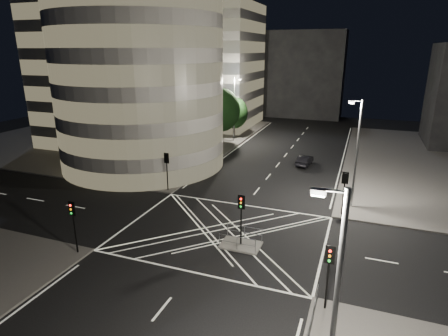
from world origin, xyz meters
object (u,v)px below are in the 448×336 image
at_px(central_island, 241,245).
at_px(street_lamp_right_near, 333,310).
at_px(traffic_signal_fl, 167,165).
at_px(street_lamp_left_near, 183,129).
at_px(street_lamp_right_far, 356,151).
at_px(traffic_signal_nl, 73,218).
at_px(sedan, 305,160).
at_px(traffic_signal_nr, 329,266).
at_px(traffic_signal_island, 241,211).
at_px(traffic_signal_fr, 344,185).
at_px(street_lamp_left_far, 234,107).

distance_m(central_island, street_lamp_right_near, 15.54).
distance_m(central_island, traffic_signal_fl, 13.91).
relative_size(traffic_signal_fl, street_lamp_left_near, 0.40).
xyz_separation_m(traffic_signal_fl, street_lamp_right_far, (18.24, 2.20, 2.63)).
xyz_separation_m(traffic_signal_nl, sedan, (12.04, 27.89, -2.25)).
xyz_separation_m(traffic_signal_nl, traffic_signal_nr, (17.60, 0.00, 0.00)).
height_order(traffic_signal_nl, street_lamp_left_near, street_lamp_left_near).
relative_size(traffic_signal_nl, traffic_signal_island, 1.00).
height_order(central_island, traffic_signal_island, traffic_signal_island).
distance_m(traffic_signal_nl, street_lamp_left_near, 18.99).
distance_m(traffic_signal_fl, street_lamp_right_far, 18.55).
relative_size(central_island, street_lamp_right_far, 0.30).
height_order(traffic_signal_fr, street_lamp_right_far, street_lamp_right_far).
bearing_deg(street_lamp_right_near, traffic_signal_fr, 91.75).
relative_size(street_lamp_left_far, sedan, 2.48).
distance_m(street_lamp_left_near, street_lamp_left_far, 18.00).
height_order(traffic_signal_fl, street_lamp_left_far, street_lamp_left_far).
relative_size(traffic_signal_nr, street_lamp_right_far, 0.40).
relative_size(traffic_signal_fr, traffic_signal_nr, 1.00).
bearing_deg(traffic_signal_nr, central_island, 142.07).
distance_m(street_lamp_left_near, sedan, 16.34).
bearing_deg(traffic_signal_fl, traffic_signal_nl, -90.00).
height_order(traffic_signal_nl, street_lamp_right_far, street_lamp_right_far).
height_order(traffic_signal_island, street_lamp_right_far, street_lamp_right_far).
bearing_deg(street_lamp_right_far, street_lamp_left_near, 170.97).
xyz_separation_m(traffic_signal_nl, street_lamp_left_near, (-0.64, 18.80, 2.63)).
xyz_separation_m(street_lamp_left_near, street_lamp_left_far, (0.00, 18.00, 0.00)).
bearing_deg(traffic_signal_island, traffic_signal_fl, 142.46).
bearing_deg(street_lamp_right_far, sedan, 117.14).
bearing_deg(street_lamp_left_far, street_lamp_right_near, -66.79).
bearing_deg(street_lamp_right_near, traffic_signal_nl, 158.45).
height_order(traffic_signal_fl, traffic_signal_nr, same).
height_order(traffic_signal_fl, traffic_signal_island, same).
distance_m(traffic_signal_fr, sedan, 15.50).
xyz_separation_m(street_lamp_right_far, street_lamp_right_near, (0.00, -23.00, 0.00)).
xyz_separation_m(traffic_signal_fl, traffic_signal_nr, (17.60, -13.60, 0.00)).
xyz_separation_m(traffic_signal_island, sedan, (1.24, 22.59, -2.25)).
bearing_deg(street_lamp_right_near, traffic_signal_island, 120.75).
distance_m(traffic_signal_fr, street_lamp_right_near, 20.97).
xyz_separation_m(central_island, traffic_signal_island, (0.00, 0.00, 2.84)).
bearing_deg(traffic_signal_island, central_island, 0.00).
xyz_separation_m(traffic_signal_fl, sedan, (12.04, 14.29, -2.25)).
bearing_deg(traffic_signal_nl, street_lamp_left_far, 90.99).
relative_size(traffic_signal_island, street_lamp_right_far, 0.40).
bearing_deg(street_lamp_right_far, traffic_signal_nl, -139.09).
xyz_separation_m(central_island, street_lamp_left_near, (-11.44, 13.50, 5.47)).
height_order(traffic_signal_island, street_lamp_left_near, street_lamp_left_near).
distance_m(traffic_signal_fr, traffic_signal_island, 10.73).
relative_size(street_lamp_left_far, street_lamp_right_near, 1.00).
bearing_deg(street_lamp_left_near, street_lamp_right_far, -9.03).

